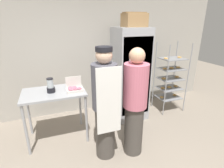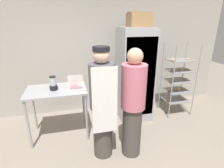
{
  "view_description": "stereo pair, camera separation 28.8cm",
  "coord_description": "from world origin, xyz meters",
  "views": [
    {
      "loc": [
        -0.98,
        -1.73,
        2.08
      ],
      "look_at": [
        -0.04,
        0.82,
        1.11
      ],
      "focal_mm": 28.0,
      "sensor_mm": 36.0,
      "label": 1
    },
    {
      "loc": [
        -0.7,
        -1.82,
        2.08
      ],
      "look_at": [
        -0.04,
        0.82,
        1.11
      ],
      "focal_mm": 28.0,
      "sensor_mm": 36.0,
      "label": 2
    }
  ],
  "objects": [
    {
      "name": "refrigerator",
      "position": [
        0.65,
        1.55,
        0.99
      ],
      "size": [
        0.68,
        0.7,
        1.98
      ],
      "color": "#9EA0A5",
      "rests_on": "ground_plane"
    },
    {
      "name": "prep_counter",
      "position": [
        -0.96,
        1.24,
        0.82
      ],
      "size": [
        1.05,
        0.68,
        0.94
      ],
      "color": "#9EA0A5",
      "rests_on": "ground_plane"
    },
    {
      "name": "person_baker",
      "position": [
        -0.27,
        0.51,
        0.92
      ],
      "size": [
        0.37,
        0.39,
        1.77
      ],
      "color": "#47423D",
      "rests_on": "ground_plane"
    },
    {
      "name": "person_customer",
      "position": [
        0.19,
        0.42,
        0.89
      ],
      "size": [
        0.37,
        0.37,
        1.75
      ],
      "color": "#47423D",
      "rests_on": "ground_plane"
    },
    {
      "name": "cardboard_storage_box",
      "position": [
        0.67,
        1.49,
        2.11
      ],
      "size": [
        0.44,
        0.35,
        0.27
      ],
      "color": "#937047",
      "rests_on": "refrigerator"
    },
    {
      "name": "back_wall",
      "position": [
        0.0,
        2.26,
        1.49
      ],
      "size": [
        6.4,
        0.12,
        2.98
      ],
      "primitive_type": "cube",
      "color": "#ADA89E",
      "rests_on": "ground_plane"
    },
    {
      "name": "baking_rack",
      "position": [
        1.7,
        1.49,
        0.8
      ],
      "size": [
        0.61,
        0.5,
        1.64
      ],
      "color": "#93969B",
      "rests_on": "ground_plane"
    },
    {
      "name": "donut_box",
      "position": [
        -0.62,
        1.11,
        0.99
      ],
      "size": [
        0.28,
        0.2,
        0.25
      ],
      "color": "silver",
      "rests_on": "prep_counter"
    },
    {
      "name": "blender_pitcher",
      "position": [
        -1.0,
        1.22,
        1.05
      ],
      "size": [
        0.13,
        0.13,
        0.25
      ],
      "color": "black",
      "rests_on": "prep_counter"
    }
  ]
}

